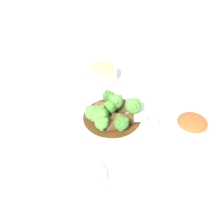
{
  "coord_description": "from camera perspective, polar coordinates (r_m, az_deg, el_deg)",
  "views": [
    {
      "loc": [
        0.07,
        -0.55,
        0.54
      ],
      "look_at": [
        0.0,
        0.0,
        0.03
      ],
      "focal_mm": 42.0,
      "sensor_mm": 36.0,
      "label": 1
    }
  ],
  "objects": [
    {
      "name": "ground_plane",
      "position": [
        0.77,
        -0.0,
        -1.86
      ],
      "size": [
        4.0,
        4.0,
        0.0
      ],
      "primitive_type": "plane",
      "color": "silver"
    },
    {
      "name": "main_plate",
      "position": [
        0.77,
        -0.0,
        -1.33
      ],
      "size": [
        0.27,
        0.27,
        0.02
      ],
      "color": "white",
      "rests_on": "ground_plane"
    },
    {
      "name": "beef_strip_0",
      "position": [
        0.74,
        2.35,
        -1.4
      ],
      "size": [
        0.06,
        0.03,
        0.02
      ],
      "color": "#56331E",
      "rests_on": "main_plate"
    },
    {
      "name": "beef_strip_1",
      "position": [
        0.79,
        3.26,
        1.15
      ],
      "size": [
        0.03,
        0.06,
        0.01
      ],
      "color": "#56331E",
      "rests_on": "main_plate"
    },
    {
      "name": "beef_strip_2",
      "position": [
        0.79,
        -2.08,
        1.29
      ],
      "size": [
        0.05,
        0.04,
        0.01
      ],
      "color": "brown",
      "rests_on": "main_plate"
    },
    {
      "name": "beef_strip_3",
      "position": [
        0.73,
        -0.32,
        -2.42
      ],
      "size": [
        0.04,
        0.05,
        0.01
      ],
      "color": "brown",
      "rests_on": "main_plate"
    },
    {
      "name": "beef_strip_4",
      "position": [
        0.76,
        -3.06,
        0.05
      ],
      "size": [
        0.06,
        0.06,
        0.02
      ],
      "color": "brown",
      "rests_on": "main_plate"
    },
    {
      "name": "broccoli_floret_0",
      "position": [
        0.79,
        -0.82,
        3.5
      ],
      "size": [
        0.04,
        0.04,
        0.04
      ],
      "color": "#8EB756",
      "rests_on": "main_plate"
    },
    {
      "name": "broccoli_floret_1",
      "position": [
        0.76,
        0.84,
        2.3
      ],
      "size": [
        0.04,
        0.04,
        0.05
      ],
      "color": "#7FA84C",
      "rests_on": "main_plate"
    },
    {
      "name": "broccoli_floret_2",
      "position": [
        0.75,
        -0.51,
        1.14
      ],
      "size": [
        0.04,
        0.04,
        0.04
      ],
      "color": "#8EB756",
      "rests_on": "main_plate"
    },
    {
      "name": "broccoli_floret_3",
      "position": [
        0.7,
        2.0,
        -2.25
      ],
      "size": [
        0.04,
        0.04,
        0.05
      ],
      "color": "#8EB756",
      "rests_on": "main_plate"
    },
    {
      "name": "broccoli_floret_4",
      "position": [
        0.75,
        4.58,
        1.35
      ],
      "size": [
        0.05,
        0.05,
        0.05
      ],
      "color": "#8EB756",
      "rests_on": "main_plate"
    },
    {
      "name": "broccoli_floret_5",
      "position": [
        0.72,
        -2.65,
        -0.66
      ],
      "size": [
        0.05,
        0.05,
        0.05
      ],
      "color": "#8EB756",
      "rests_on": "main_plate"
    },
    {
      "name": "broccoli_floret_6",
      "position": [
        0.7,
        -2.3,
        -2.27
      ],
      "size": [
        0.04,
        0.04,
        0.04
      ],
      "color": "#7FA84C",
      "rests_on": "main_plate"
    },
    {
      "name": "broccoli_floret_7",
      "position": [
        0.73,
        -4.25,
        -0.09
      ],
      "size": [
        0.04,
        0.04,
        0.05
      ],
      "color": "#8EB756",
      "rests_on": "main_plate"
    },
    {
      "name": "serving_spoon",
      "position": [
        0.76,
        6.27,
        -0.76
      ],
      "size": [
        0.22,
        0.05,
        0.01
      ],
      "color": "#B7B7BC",
      "rests_on": "main_plate"
    },
    {
      "name": "side_bowl_kimchi",
      "position": [
        0.75,
        16.86,
        -2.97
      ],
      "size": [
        0.1,
        0.1,
        0.06
      ],
      "color": "white",
      "rests_on": "ground_plane"
    },
    {
      "name": "side_bowl_appetizer",
      "position": [
        0.93,
        -2.3,
        8.7
      ],
      "size": [
        0.11,
        0.11,
        0.05
      ],
      "color": "white",
      "rests_on": "ground_plane"
    },
    {
      "name": "sauce_dish",
      "position": [
        0.64,
        -4.57,
        -13.68
      ],
      "size": [
        0.08,
        0.08,
        0.01
      ],
      "color": "white",
      "rests_on": "ground_plane"
    },
    {
      "name": "paper_napkin",
      "position": [
        0.76,
        -16.42,
        -5.15
      ],
      "size": [
        0.11,
        0.1,
        0.01
      ],
      "color": "white",
      "rests_on": "ground_plane"
    }
  ]
}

